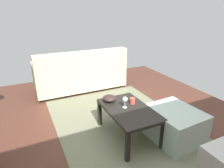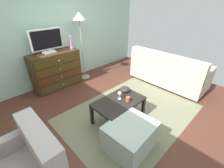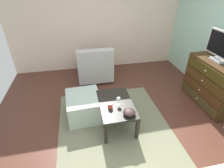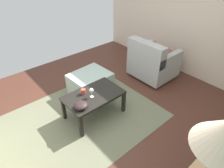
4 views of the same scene
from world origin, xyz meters
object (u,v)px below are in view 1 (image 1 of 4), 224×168
(bowl_decorative, at_px, (109,98))
(ottoman, at_px, (174,124))
(coffee_table, at_px, (129,112))
(wine_glass, at_px, (125,100))
(couch_large, at_px, (80,74))
(mug, at_px, (132,101))

(bowl_decorative, distance_m, ottoman, 0.96)
(coffee_table, distance_m, wine_glass, 0.18)
(coffee_table, xyz_separation_m, couch_large, (1.94, 0.08, -0.03))
(coffee_table, height_order, wine_glass, wine_glass)
(ottoman, bearing_deg, mug, 44.83)
(bowl_decorative, bearing_deg, coffee_table, -156.97)
(mug, xyz_separation_m, couch_large, (1.83, 0.20, -0.13))
(mug, relative_size, ottoman, 0.16)
(wine_glass, bearing_deg, ottoman, -122.60)
(wine_glass, xyz_separation_m, ottoman, (-0.36, -0.56, -0.33))
(wine_glass, distance_m, bowl_decorative, 0.30)
(mug, height_order, ottoman, mug)
(wine_glass, height_order, ottoman, wine_glass)
(wine_glass, height_order, mug, wine_glass)
(coffee_table, distance_m, bowl_decorative, 0.36)
(wine_glass, distance_m, mug, 0.18)
(mug, xyz_separation_m, ottoman, (-0.42, -0.41, -0.26))
(coffee_table, xyz_separation_m, ottoman, (-0.31, -0.53, -0.16))
(wine_glass, distance_m, couch_large, 1.90)
(bowl_decorative, distance_m, couch_large, 1.62)
(wine_glass, bearing_deg, coffee_table, -150.19)
(bowl_decorative, height_order, ottoman, bowl_decorative)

